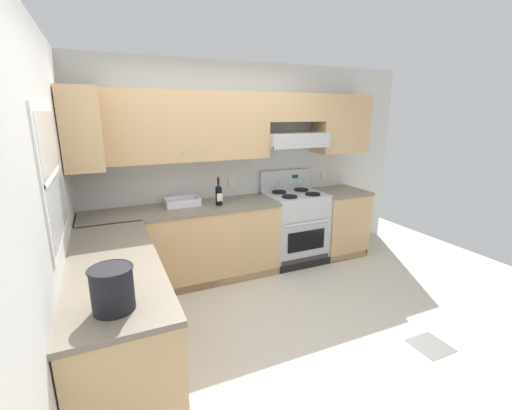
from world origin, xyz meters
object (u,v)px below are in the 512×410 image
(wine_bottle, at_px, (219,194))
(bucket, at_px, (112,288))
(bowl, at_px, (182,203))
(stove, at_px, (295,227))

(wine_bottle, bearing_deg, bucket, -123.05)
(wine_bottle, relative_size, bowl, 0.86)
(bucket, bearing_deg, wine_bottle, 56.95)
(stove, relative_size, wine_bottle, 3.60)
(stove, height_order, wine_bottle, wine_bottle)
(bowl, bearing_deg, stove, -4.00)
(wine_bottle, relative_size, bucket, 1.34)
(bowl, xyz_separation_m, bucket, (-0.83, -2.04, 0.10))
(stove, distance_m, wine_bottle, 1.21)
(stove, bearing_deg, bucket, -139.67)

